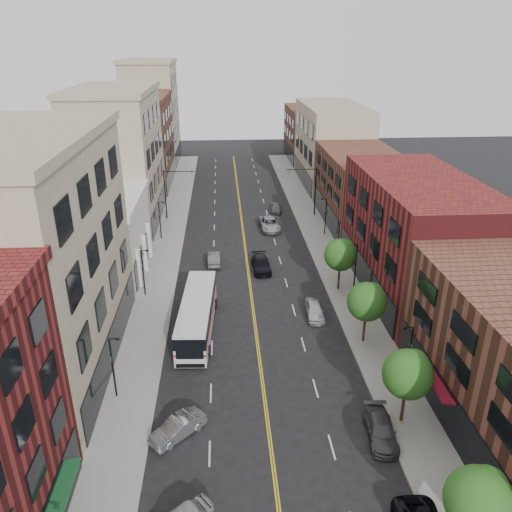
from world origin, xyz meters
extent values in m
plane|color=black|center=(0.00, 0.00, 0.00)|extent=(220.00, 220.00, 0.00)
cube|color=gray|center=(-10.00, 35.00, 0.07)|extent=(4.00, 110.00, 0.15)
cube|color=gray|center=(10.00, 35.00, 0.07)|extent=(4.00, 110.00, 0.15)
cube|color=gray|center=(-17.00, 13.00, 9.00)|extent=(10.00, 22.00, 18.00)
cube|color=silver|center=(-17.00, 31.00, 4.00)|extent=(10.00, 14.00, 8.00)
cube|color=gray|center=(-17.00, 48.00, 9.00)|extent=(10.00, 20.00, 18.00)
cube|color=brown|center=(-17.00, 68.00, 7.50)|extent=(10.00, 20.00, 15.00)
cube|color=gray|center=(-17.00, 86.00, 10.00)|extent=(10.00, 16.00, 20.00)
cube|color=maroon|center=(17.00, 24.00, 6.00)|extent=(10.00, 22.00, 12.00)
cube|color=brown|center=(17.00, 45.00, 5.00)|extent=(10.00, 20.00, 10.00)
cube|color=gray|center=(17.00, 66.00, 7.00)|extent=(10.00, 22.00, 14.00)
cube|color=brown|center=(17.00, 86.00, 5.50)|extent=(10.00, 18.00, 11.00)
sphere|color=#1A5117|center=(9.30, -6.00, 4.04)|extent=(3.40, 3.40, 3.40)
sphere|color=#1A5117|center=(9.80, -5.60, 4.55)|extent=(2.04, 2.04, 2.04)
cylinder|color=black|center=(9.30, 4.00, 1.40)|extent=(0.22, 0.22, 2.50)
sphere|color=#1A5117|center=(9.30, 4.00, 4.04)|extent=(3.40, 3.40, 3.40)
sphere|color=#1A5117|center=(9.80, 4.40, 4.55)|extent=(2.04, 2.04, 2.04)
cylinder|color=black|center=(9.30, 14.00, 1.40)|extent=(0.22, 0.22, 2.50)
sphere|color=#1A5117|center=(9.30, 14.00, 4.04)|extent=(3.40, 3.40, 3.40)
sphere|color=#1A5117|center=(9.80, 14.40, 4.55)|extent=(2.04, 2.04, 2.04)
cylinder|color=black|center=(9.30, 24.00, 1.40)|extent=(0.22, 0.22, 2.50)
sphere|color=#1A5117|center=(9.30, 24.00, 4.04)|extent=(3.40, 3.40, 3.40)
sphere|color=#1A5117|center=(9.80, 24.40, 4.55)|extent=(2.04, 2.04, 2.04)
cylinder|color=black|center=(-11.00, 8.00, 2.65)|extent=(0.14, 0.14, 5.00)
cylinder|color=black|center=(-10.65, 8.00, 5.15)|extent=(0.70, 0.10, 0.10)
cube|color=black|center=(-10.40, 8.00, 5.10)|extent=(0.28, 0.14, 0.14)
cube|color=#19592D|center=(-11.00, 8.00, 3.55)|extent=(0.04, 0.55, 0.35)
cylinder|color=black|center=(-11.00, 24.00, 2.65)|extent=(0.14, 0.14, 5.00)
cylinder|color=black|center=(-10.65, 24.00, 5.15)|extent=(0.70, 0.10, 0.10)
cube|color=black|center=(-10.40, 24.00, 5.10)|extent=(0.28, 0.14, 0.14)
cube|color=#19592D|center=(-11.00, 24.00, 3.55)|extent=(0.04, 0.55, 0.35)
cylinder|color=black|center=(-11.00, 40.00, 2.65)|extent=(0.14, 0.14, 5.00)
cylinder|color=black|center=(-10.65, 40.00, 5.15)|extent=(0.70, 0.10, 0.10)
cube|color=black|center=(-10.40, 40.00, 5.10)|extent=(0.28, 0.14, 0.14)
cube|color=#19592D|center=(-11.00, 40.00, 3.55)|extent=(0.04, 0.55, 0.35)
cylinder|color=black|center=(11.00, 8.00, 2.65)|extent=(0.14, 0.14, 5.00)
cylinder|color=black|center=(10.65, 8.00, 5.15)|extent=(0.70, 0.10, 0.10)
cube|color=black|center=(10.40, 8.00, 5.10)|extent=(0.28, 0.14, 0.14)
cube|color=#19592D|center=(11.00, 8.00, 3.55)|extent=(0.04, 0.55, 0.35)
cylinder|color=black|center=(11.00, 24.00, 2.65)|extent=(0.14, 0.14, 5.00)
cylinder|color=black|center=(10.65, 24.00, 5.15)|extent=(0.70, 0.10, 0.10)
cube|color=black|center=(10.40, 24.00, 5.10)|extent=(0.28, 0.14, 0.14)
cube|color=#19592D|center=(11.00, 24.00, 3.55)|extent=(0.04, 0.55, 0.35)
cylinder|color=black|center=(11.00, 40.00, 2.65)|extent=(0.14, 0.14, 5.00)
cylinder|color=black|center=(10.65, 40.00, 5.15)|extent=(0.70, 0.10, 0.10)
cube|color=black|center=(10.40, 40.00, 5.10)|extent=(0.28, 0.14, 0.14)
cube|color=#19592D|center=(11.00, 40.00, 3.55)|extent=(0.04, 0.55, 0.35)
cylinder|color=black|center=(-11.00, 48.00, 3.75)|extent=(0.18, 0.18, 7.20)
cylinder|color=black|center=(-8.80, 48.00, 7.15)|extent=(4.40, 0.12, 0.12)
imported|color=black|center=(-7.00, 48.00, 6.75)|extent=(0.15, 0.18, 0.90)
cylinder|color=black|center=(11.00, 48.00, 3.75)|extent=(0.18, 0.18, 7.20)
cylinder|color=black|center=(8.80, 48.00, 7.15)|extent=(4.40, 0.12, 0.12)
imported|color=black|center=(7.00, 48.00, 6.75)|extent=(0.15, 0.18, 0.90)
cube|color=silver|center=(-5.29, 16.97, 1.67)|extent=(3.35, 12.25, 2.93)
cube|color=black|center=(-5.29, 16.97, 2.37)|extent=(3.39, 12.29, 1.06)
cube|color=red|center=(-5.29, 16.97, 1.36)|extent=(3.39, 12.29, 0.22)
cube|color=black|center=(-5.66, 10.91, 1.92)|extent=(2.22, 0.19, 1.61)
cylinder|color=black|center=(-6.87, 13.02, 0.48)|extent=(0.34, 0.98, 0.97)
cylinder|color=black|center=(-4.21, 12.86, 0.48)|extent=(0.34, 0.98, 0.97)
cylinder|color=black|center=(-6.38, 21.08, 0.48)|extent=(0.34, 0.98, 0.97)
cylinder|color=black|center=(-3.72, 20.92, 0.48)|extent=(0.34, 0.98, 0.97)
imported|color=#919498|center=(-6.12, 3.75, 0.67)|extent=(3.95, 3.78, 1.34)
imported|color=#434447|center=(7.40, 2.65, 0.65)|extent=(2.22, 4.63, 1.30)
imported|color=#BABEC2|center=(5.80, 18.62, 0.70)|extent=(1.84, 4.18, 1.40)
imported|color=#525257|center=(-3.93, 31.57, 0.68)|extent=(1.50, 4.13, 1.35)
imported|color=black|center=(1.50, 29.43, 0.71)|extent=(2.20, 5.00, 1.43)
imported|color=#9C9EA3|center=(3.76, 42.75, 0.80)|extent=(2.89, 5.84, 1.59)
imported|color=#4D4C51|center=(5.42, 50.23, 0.65)|extent=(1.96, 3.96, 1.30)
camera|label=1|loc=(-2.70, -22.50, 24.62)|focal=35.00mm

